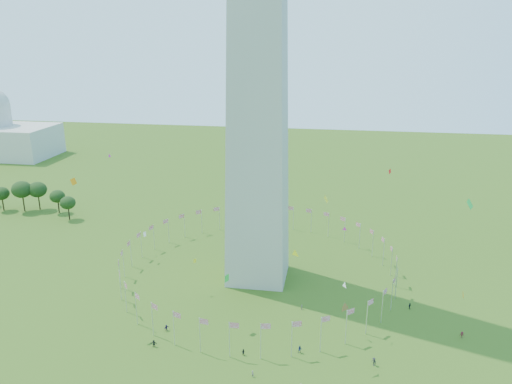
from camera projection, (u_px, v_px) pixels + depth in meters
flag_ring at (258, 263)px, 148.60m from camera, size 80.24×80.24×9.00m
crowd at (294, 375)px, 105.20m from camera, size 72.96×77.44×1.93m
kites_aloft at (284, 247)px, 116.80m from camera, size 115.39×67.98×39.33m
tree_line_west at (15, 199)px, 203.47m from camera, size 55.17×15.49×12.53m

